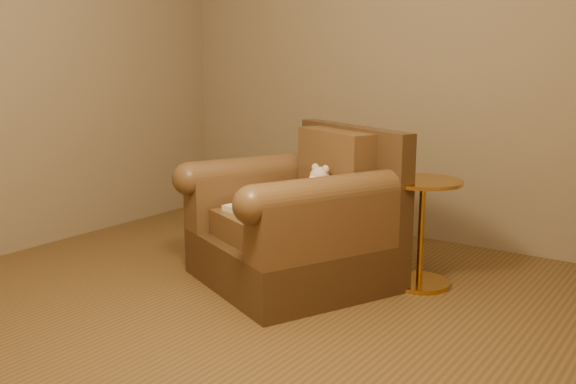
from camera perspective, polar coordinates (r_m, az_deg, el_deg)
The scene contains 5 objects.
floor at distance 3.43m, azimuth -4.86°, elevation -11.04°, with size 4.00×4.00×0.00m, color brown.
armchair at distance 3.86m, azimuth 1.02°, elevation -2.82°, with size 1.33×1.31×0.92m.
teddy_bear at distance 3.81m, azimuth 2.56°, elevation -0.07°, with size 0.20×0.23×0.28m.
guidebook at distance 3.76m, azimuth -2.19°, elevation -1.61°, with size 0.48×0.33×0.04m.
side_table at distance 3.86m, azimuth 11.75°, elevation -3.25°, with size 0.46×0.46×0.64m.
Camera 1 is at (2.04, -2.42, 1.33)m, focal length 40.00 mm.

